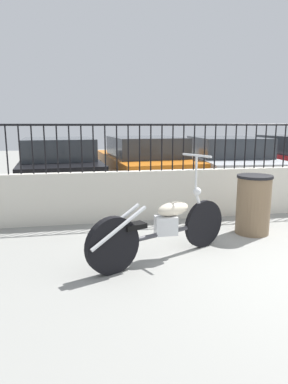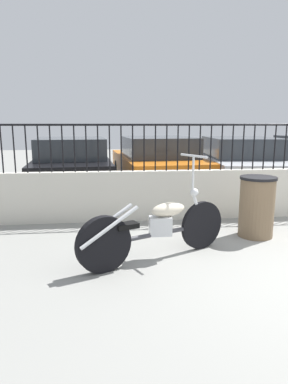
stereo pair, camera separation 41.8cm
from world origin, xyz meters
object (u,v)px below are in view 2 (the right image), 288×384
at_px(car_black, 72,166).
at_px(car_orange, 156,163).
at_px(trash_bin, 257,207).
at_px(motorcycle_dark_grey, 151,229).
at_px(car_silver, 238,163).

xyz_separation_m(car_black, car_orange, (2.16, 0.41, -0.00)).
xyz_separation_m(trash_bin, car_orange, (-0.96, 4.10, 0.23)).
relative_size(motorcycle_dark_grey, trash_bin, 2.14).
bearing_deg(car_silver, motorcycle_dark_grey, 152.88).
height_order(motorcycle_dark_grey, car_black, car_black).
distance_m(car_black, car_orange, 2.20).
relative_size(trash_bin, car_black, 0.23).
height_order(motorcycle_dark_grey, car_orange, car_orange).
height_order(car_black, car_orange, car_black).
bearing_deg(motorcycle_dark_grey, trash_bin, -0.65).
bearing_deg(car_silver, car_orange, 86.30).
xyz_separation_m(car_black, car_silver, (4.29, 0.07, -0.00)).
bearing_deg(trash_bin, car_silver, 72.73).
distance_m(trash_bin, car_silver, 3.94).
bearing_deg(car_silver, trash_bin, 168.21).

